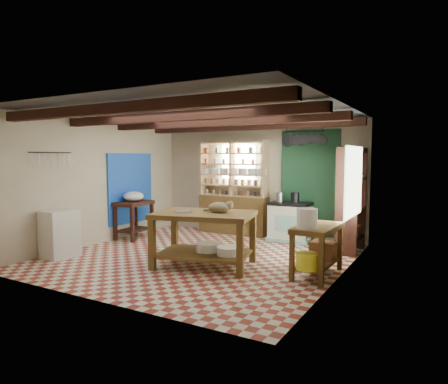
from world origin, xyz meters
The scene contains 30 objects.
floor centered at (0.00, 0.00, -0.01)m, with size 5.00×5.00×0.02m, color maroon.
ceiling centered at (0.00, 0.00, 2.60)m, with size 5.00×5.00×0.02m, color #47484D.
wall_back centered at (0.00, 2.50, 1.30)m, with size 5.00×0.04×2.60m, color beige.
wall_front centered at (0.00, -2.50, 1.30)m, with size 5.00×0.04×2.60m, color beige.
wall_left centered at (-2.50, 0.00, 1.30)m, with size 0.04×5.00×2.60m, color beige.
wall_right centered at (2.50, 0.00, 1.30)m, with size 0.04×5.00×2.60m, color beige.
ceiling_beams centered at (0.00, 0.00, 2.48)m, with size 5.00×3.80×0.15m, color #351A12.
blue_wall_patch centered at (-2.47, 0.90, 1.10)m, with size 0.04×1.40×1.60m, color blue.
green_wall_patch centered at (1.25, 2.47, 1.25)m, with size 1.30×0.04×2.30m, color #1C472C.
window_back centered at (-0.50, 2.48, 1.70)m, with size 0.90×0.02×0.80m, color silver.
window_right centered at (2.48, 1.00, 1.40)m, with size 0.02×1.30×1.20m, color silver.
utensil_rail centered at (-2.44, -1.20, 1.78)m, with size 0.06×0.90×0.28m, color black.
pot_rack centered at (1.25, 2.05, 2.18)m, with size 0.86×0.12×0.36m, color black.
shelving_unit centered at (-0.55, 2.31, 1.10)m, with size 1.70×0.34×2.20m, color tan.
tall_rack centered at (2.28, 1.80, 1.00)m, with size 0.40×0.86×2.00m, color #351A12.
work_table centered at (0.39, -0.45, 0.45)m, with size 1.60×1.06×0.90m, color brown.
stove centered at (0.94, 2.15, 0.42)m, with size 0.86×0.58×0.84m, color beige.
prep_table centered at (-2.20, 0.69, 0.42)m, with size 0.57×0.82×0.83m, color #351A12.
white_cabinet centered at (-2.22, -1.24, 0.43)m, with size 0.48×0.57×0.86m, color white.
right_counter centered at (2.18, -0.05, 0.39)m, with size 0.54×1.09×0.78m, color brown.
cat centered at (0.62, -0.34, 0.99)m, with size 0.38×0.29×0.17m, color #937B55.
steel_tray centered at (0.06, -0.58, 0.91)m, with size 0.31×0.31×0.02m, color #A6A7AD.
basin_large centered at (0.42, -0.39, 0.31)m, with size 0.42×0.42×0.14m, color white.
basin_small centered at (0.85, -0.44, 0.31)m, with size 0.39×0.39×0.14m, color white.
kettle_left centered at (0.69, 2.14, 0.95)m, with size 0.18×0.18×0.21m, color #A6A7AD.
kettle_right centered at (1.04, 2.15, 0.96)m, with size 0.18×0.18×0.22m, color black.
enamel_bowl centered at (-2.20, 0.69, 0.95)m, with size 0.45×0.45×0.22m, color white.
white_bucket centered at (2.12, -0.40, 0.93)m, with size 0.30×0.30×0.30m, color white.
wicker_basket centered at (2.19, 0.25, 0.34)m, with size 0.38×0.30×0.26m, color #A76B43.
yellow_tub centered at (2.17, -0.50, 0.32)m, with size 0.32×0.32×0.24m, color yellow.
Camera 1 is at (3.90, -5.98, 1.81)m, focal length 32.00 mm.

